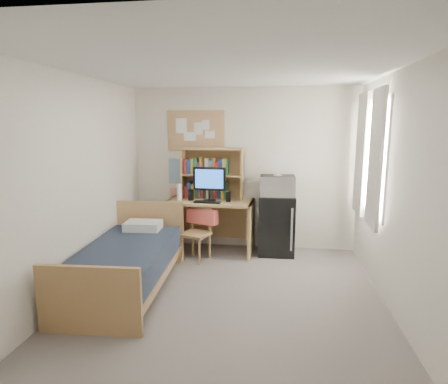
# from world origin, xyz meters

# --- Properties ---
(floor) EXTENTS (3.60, 4.20, 0.02)m
(floor) POSITION_xyz_m (0.00, 0.00, -0.01)
(floor) COLOR slate
(floor) RESTS_ON ground
(ceiling) EXTENTS (3.60, 4.20, 0.02)m
(ceiling) POSITION_xyz_m (0.00, 0.00, 2.60)
(ceiling) COLOR white
(ceiling) RESTS_ON wall_back
(wall_back) EXTENTS (3.60, 0.04, 2.60)m
(wall_back) POSITION_xyz_m (0.00, 2.10, 1.30)
(wall_back) COLOR white
(wall_back) RESTS_ON floor
(wall_front) EXTENTS (3.60, 0.04, 2.60)m
(wall_front) POSITION_xyz_m (0.00, -2.10, 1.30)
(wall_front) COLOR white
(wall_front) RESTS_ON floor
(wall_left) EXTENTS (0.04, 4.20, 2.60)m
(wall_left) POSITION_xyz_m (-1.80, 0.00, 1.30)
(wall_left) COLOR white
(wall_left) RESTS_ON floor
(wall_right) EXTENTS (0.04, 4.20, 2.60)m
(wall_right) POSITION_xyz_m (1.80, 0.00, 1.30)
(wall_right) COLOR white
(wall_right) RESTS_ON floor
(window_unit) EXTENTS (0.10, 1.40, 1.70)m
(window_unit) POSITION_xyz_m (1.75, 1.20, 1.60)
(window_unit) COLOR white
(window_unit) RESTS_ON wall_right
(curtain_left) EXTENTS (0.04, 0.55, 1.70)m
(curtain_left) POSITION_xyz_m (1.72, 0.80, 1.60)
(curtain_left) COLOR silver
(curtain_left) RESTS_ON wall_right
(curtain_right) EXTENTS (0.04, 0.55, 1.70)m
(curtain_right) POSITION_xyz_m (1.72, 1.60, 1.60)
(curtain_right) COLOR silver
(curtain_right) RESTS_ON wall_right
(bulletin_board) EXTENTS (0.94, 0.03, 0.64)m
(bulletin_board) POSITION_xyz_m (-0.78, 2.08, 1.92)
(bulletin_board) COLOR tan
(bulletin_board) RESTS_ON wall_back
(poster_wave) EXTENTS (0.30, 0.01, 0.42)m
(poster_wave) POSITION_xyz_m (-1.10, 2.09, 1.25)
(poster_wave) COLOR teal
(poster_wave) RESTS_ON wall_back
(poster_japan) EXTENTS (0.28, 0.01, 0.36)m
(poster_japan) POSITION_xyz_m (-1.10, 2.09, 0.78)
(poster_japan) COLOR red
(poster_japan) RESTS_ON wall_back
(desk) EXTENTS (1.38, 0.75, 0.84)m
(desk) POSITION_xyz_m (-0.49, 1.74, 0.42)
(desk) COLOR tan
(desk) RESTS_ON floor
(desk_chair) EXTENTS (0.52, 0.52, 0.82)m
(desk_chair) POSITION_xyz_m (-0.64, 1.33, 0.41)
(desk_chair) COLOR tan
(desk_chair) RESTS_ON floor
(mini_fridge) EXTENTS (0.56, 0.56, 0.94)m
(mini_fridge) POSITION_xyz_m (0.55, 1.80, 0.47)
(mini_fridge) COLOR black
(mini_fridge) RESTS_ON floor
(bed) EXTENTS (1.10, 2.05, 0.55)m
(bed) POSITION_xyz_m (-1.28, 0.21, 0.28)
(bed) COLOR #1B2331
(bed) RESTS_ON floor
(hutch) EXTENTS (1.01, 0.31, 0.82)m
(hutch) POSITION_xyz_m (-0.48, 1.89, 1.25)
(hutch) COLOR tan
(hutch) RESTS_ON desk
(monitor) EXTENTS (0.51, 0.07, 0.54)m
(monitor) POSITION_xyz_m (-0.49, 1.68, 1.11)
(monitor) COLOR black
(monitor) RESTS_ON desk
(keyboard) EXTENTS (0.42, 0.15, 0.02)m
(keyboard) POSITION_xyz_m (-0.50, 1.54, 0.85)
(keyboard) COLOR black
(keyboard) RESTS_ON desk
(speaker_left) EXTENTS (0.08, 0.08, 0.17)m
(speaker_left) POSITION_xyz_m (-0.79, 1.70, 0.93)
(speaker_left) COLOR black
(speaker_left) RESTS_ON desk
(speaker_right) EXTENTS (0.07, 0.07, 0.17)m
(speaker_right) POSITION_xyz_m (-0.19, 1.67, 0.92)
(speaker_right) COLOR black
(speaker_right) RESTS_ON desk
(water_bottle) EXTENTS (0.08, 0.08, 0.26)m
(water_bottle) POSITION_xyz_m (-0.97, 1.67, 0.97)
(water_bottle) COLOR silver
(water_bottle) RESTS_ON desk
(hoodie) EXTENTS (0.51, 0.30, 0.23)m
(hoodie) POSITION_xyz_m (-0.57, 1.52, 0.64)
(hoodie) COLOR #E86358
(hoodie) RESTS_ON desk_chair
(microwave) EXTENTS (0.53, 0.41, 0.30)m
(microwave) POSITION_xyz_m (0.55, 1.78, 1.09)
(microwave) COLOR silver
(microwave) RESTS_ON mini_fridge
(desk_fan) EXTENTS (0.24, 0.24, 0.30)m
(desk_fan) POSITION_xyz_m (0.55, 1.78, 1.39)
(desk_fan) COLOR silver
(desk_fan) RESTS_ON microwave
(pillow) EXTENTS (0.51, 0.37, 0.12)m
(pillow) POSITION_xyz_m (-1.32, 0.96, 0.61)
(pillow) COLOR silver
(pillow) RESTS_ON bed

